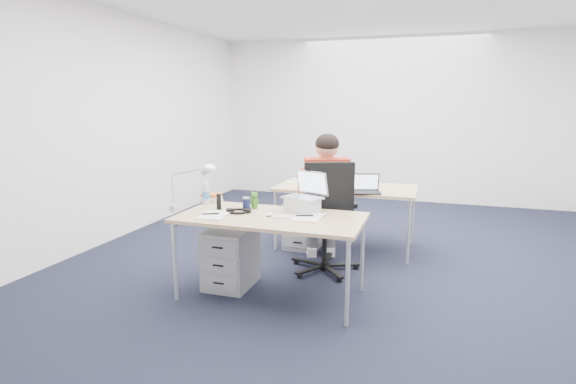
{
  "coord_description": "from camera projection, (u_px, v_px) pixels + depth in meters",
  "views": [
    {
      "loc": [
        0.79,
        -4.49,
        1.69
      ],
      "look_at": [
        -0.53,
        -0.48,
        0.85
      ],
      "focal_mm": 28.0,
      "sensor_mm": 36.0,
      "label": 1
    }
  ],
  "objects": [
    {
      "name": "wireless_keyboard",
      "position": [
        288.0,
        217.0,
        3.83
      ],
      "size": [
        0.27,
        0.17,
        0.01
      ],
      "primitive_type": "cube",
      "rotation": [
        0.0,
        0.0,
        0.28
      ],
      "color": "white",
      "rests_on": "desk_near"
    },
    {
      "name": "drawer_pedestal_far",
      "position": [
        304.0,
        224.0,
        5.35
      ],
      "size": [
        0.4,
        0.5,
        0.55
      ],
      "primitive_type": "cube",
      "color": "#939598",
      "rests_on": "ground"
    },
    {
      "name": "seated_person",
      "position": [
        324.0,
        201.0,
        4.64
      ],
      "size": [
        0.61,
        0.84,
        1.38
      ],
      "rotation": [
        0.0,
        0.0,
        0.35
      ],
      "color": "red",
      "rests_on": "ground"
    },
    {
      "name": "papers_right",
      "position": [
        307.0,
        217.0,
        3.81
      ],
      "size": [
        0.23,
        0.32,
        0.01
      ],
      "primitive_type": "cube",
      "rotation": [
        0.0,
        0.0,
        0.01
      ],
      "color": "#ECC988",
      "rests_on": "desk_near"
    },
    {
      "name": "office_chair",
      "position": [
        325.0,
        241.0,
        4.52
      ],
      "size": [
        0.94,
        0.94,
        1.15
      ],
      "rotation": [
        0.0,
        0.0,
        0.39
      ],
      "color": "black",
      "rests_on": "ground"
    },
    {
      "name": "computer_mouse",
      "position": [
        269.0,
        214.0,
        3.87
      ],
      "size": [
        0.06,
        0.09,
        0.03
      ],
      "primitive_type": "ellipsoid",
      "rotation": [
        0.0,
        0.0,
        0.12
      ],
      "color": "white",
      "rests_on": "desk_near"
    },
    {
      "name": "floor",
      "position": [
        349.0,
        265.0,
        4.75
      ],
      "size": [
        7.0,
        7.0,
        0.0
      ],
      "primitive_type": "plane",
      "color": "black",
      "rests_on": "ground"
    },
    {
      "name": "cordless_phone",
      "position": [
        219.0,
        202.0,
        4.09
      ],
      "size": [
        0.04,
        0.03,
        0.15
      ],
      "primitive_type": "cube",
      "rotation": [
        0.0,
        0.0,
        0.29
      ],
      "color": "black",
      "rests_on": "desk_near"
    },
    {
      "name": "silver_laptop",
      "position": [
        302.0,
        192.0,
        3.99
      ],
      "size": [
        0.41,
        0.37,
        0.35
      ],
      "primitive_type": null,
      "rotation": [
        0.0,
        0.0,
        -0.4
      ],
      "color": "silver",
      "rests_on": "desk_near"
    },
    {
      "name": "sunglasses",
      "position": [
        303.0,
        214.0,
        3.91
      ],
      "size": [
        0.1,
        0.06,
        0.02
      ],
      "primitive_type": null,
      "rotation": [
        0.0,
        0.0,
        -0.12
      ],
      "color": "black",
      "rests_on": "desk_near"
    },
    {
      "name": "bear_figurine",
      "position": [
        254.0,
        200.0,
        4.15
      ],
      "size": [
        0.1,
        0.09,
        0.16
      ],
      "primitive_type": null,
      "rotation": [
        0.0,
        0.0,
        -0.32
      ],
      "color": "#24661B",
      "rests_on": "desk_near"
    },
    {
      "name": "desk_far",
      "position": [
        346.0,
        191.0,
        5.23
      ],
      "size": [
        1.6,
        0.8,
        0.73
      ],
      "color": "tan",
      "rests_on": "ground"
    },
    {
      "name": "far_papers",
      "position": [
        296.0,
        181.0,
        5.6
      ],
      "size": [
        0.19,
        0.27,
        0.01
      ],
      "primitive_type": "cube",
      "rotation": [
        0.0,
        0.0,
        0.01
      ],
      "color": "white",
      "rests_on": "desk_far"
    },
    {
      "name": "water_bottle",
      "position": [
        206.0,
        192.0,
        4.31
      ],
      "size": [
        0.09,
        0.09,
        0.23
      ],
      "primitive_type": "cylinder",
      "rotation": [
        0.0,
        0.0,
        0.35
      ],
      "color": "silver",
      "rests_on": "desk_near"
    },
    {
      "name": "headphones",
      "position": [
        239.0,
        210.0,
        3.99
      ],
      "size": [
        0.26,
        0.22,
        0.04
      ],
      "primitive_type": null,
      "rotation": [
        0.0,
        0.0,
        0.23
      ],
      "color": "black",
      "rests_on": "desk_near"
    },
    {
      "name": "desk_lamp",
      "position": [
        186.0,
        187.0,
        3.96
      ],
      "size": [
        0.44,
        0.3,
        0.47
      ],
      "primitive_type": null,
      "rotation": [
        0.0,
        0.0,
        0.41
      ],
      "color": "silver",
      "rests_on": "desk_near"
    },
    {
      "name": "book_stack",
      "position": [
        212.0,
        198.0,
        4.42
      ],
      "size": [
        0.21,
        0.18,
        0.08
      ],
      "primitive_type": "cube",
      "rotation": [
        0.0,
        0.0,
        -0.28
      ],
      "color": "silver",
      "rests_on": "desk_near"
    },
    {
      "name": "dark_laptop",
      "position": [
        367.0,
        183.0,
        4.84
      ],
      "size": [
        0.36,
        0.36,
        0.22
      ],
      "primitive_type": null,
      "rotation": [
        0.0,
        0.0,
        0.28
      ],
      "color": "black",
      "rests_on": "desk_far"
    },
    {
      "name": "room",
      "position": [
        354.0,
        100.0,
        4.42
      ],
      "size": [
        6.02,
        7.02,
        2.8
      ],
      "color": "white",
      "rests_on": "ground"
    },
    {
      "name": "desk_near",
      "position": [
        271.0,
        221.0,
        3.88
      ],
      "size": [
        1.6,
        0.8,
        0.73
      ],
      "color": "tan",
      "rests_on": "ground"
    },
    {
      "name": "far_cup",
      "position": [
        361.0,
        183.0,
        5.18
      ],
      "size": [
        0.07,
        0.07,
        0.1
      ],
      "primitive_type": "cylinder",
      "rotation": [
        0.0,
        0.0,
        -0.01
      ],
      "color": "white",
      "rests_on": "desk_far"
    },
    {
      "name": "papers_left",
      "position": [
        213.0,
        215.0,
        3.88
      ],
      "size": [
        0.26,
        0.34,
        0.01
      ],
      "primitive_type": "cube",
      "rotation": [
        0.0,
        0.0,
        0.13
      ],
      "color": "#ECC988",
      "rests_on": "desk_near"
    },
    {
      "name": "can_koozie",
      "position": [
        247.0,
        203.0,
        4.1
      ],
      "size": [
        0.07,
        0.07,
        0.12
      ],
      "primitive_type": "cylinder",
      "rotation": [
        0.0,
        0.0,
        0.05
      ],
      "color": "#161B44",
      "rests_on": "desk_near"
    },
    {
      "name": "drawer_pedestal_near",
      "position": [
        231.0,
        257.0,
        4.19
      ],
      "size": [
        0.4,
        0.5,
        0.55
      ],
      "primitive_type": "cube",
      "color": "#939598",
      "rests_on": "ground"
    }
  ]
}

